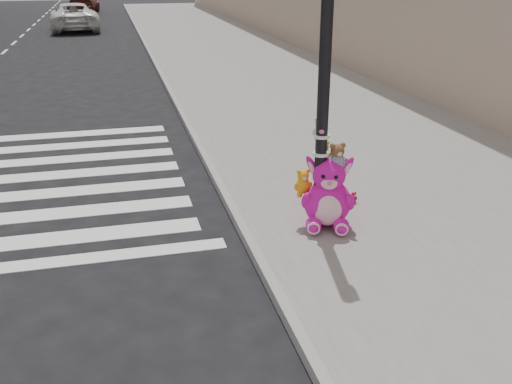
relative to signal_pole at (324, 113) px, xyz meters
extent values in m
plane|color=black|center=(-2.62, -1.81, -1.75)|extent=(120.00, 120.00, 0.00)
cube|color=slate|center=(2.38, 8.19, -1.68)|extent=(7.00, 80.00, 0.14)
cube|color=gray|center=(-1.07, 8.19, -1.68)|extent=(0.12, 80.00, 0.15)
cylinder|color=black|center=(-0.02, -0.01, 0.39)|extent=(0.16, 0.16, 4.00)
cylinder|color=white|center=(-0.02, -0.01, -0.86)|extent=(0.22, 0.22, 0.04)
cylinder|color=white|center=(-0.02, -0.01, -0.56)|extent=(0.22, 0.22, 0.04)
cylinder|color=white|center=(-0.02, -0.01, -0.31)|extent=(0.22, 0.22, 0.04)
ellipsoid|color=#DA12A3|center=(-0.18, -0.26, -1.51)|extent=(0.32, 0.41, 0.19)
ellipsoid|color=#DA12A3|center=(0.18, -0.39, -1.51)|extent=(0.32, 0.41, 0.19)
ellipsoid|color=#DA12A3|center=(0.09, -0.05, -1.27)|extent=(0.82, 0.76, 0.67)
ellipsoid|color=#F9BFD1|center=(0.02, -0.27, -1.29)|extent=(0.40, 0.25, 0.44)
sphere|color=#DA12A3|center=(0.09, -0.05, -0.85)|extent=(0.59, 0.59, 0.46)
ellipsoid|color=#DA12A3|center=(-0.10, 0.04, -0.79)|extent=(0.33, 0.19, 0.46)
ellipsoid|color=#DA12A3|center=(0.30, -0.10, -0.79)|extent=(0.33, 0.19, 0.46)
imported|color=silver|center=(-4.49, 28.15, -0.99)|extent=(2.93, 5.64, 1.52)
imported|color=#501B17|center=(-4.30, 40.41, -0.99)|extent=(2.39, 5.31, 1.51)
camera|label=1|loc=(-2.67, -6.92, 1.85)|focal=40.00mm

